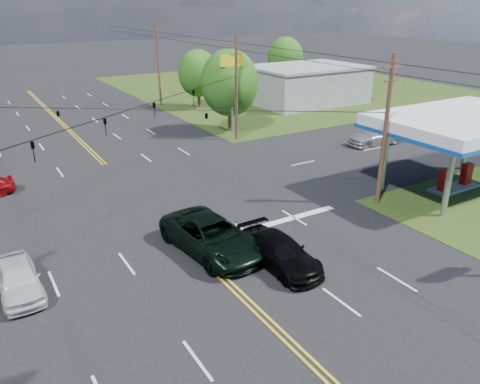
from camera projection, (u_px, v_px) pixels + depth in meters
ground at (139, 197)px, 31.50m from camera, size 280.00×280.00×0.00m
grass_ne at (282, 86)px, 73.64m from camera, size 46.00×48.00×0.03m
stop_bar at (267, 225)px, 27.54m from camera, size 10.00×0.50×0.02m
retail_ne at (305, 85)px, 60.90m from camera, size 14.00×10.00×4.40m
gas_canopy at (465, 124)px, 31.12m from camera, size 12.20×8.20×5.35m
pole_se at (385, 130)px, 28.73m from camera, size 1.60×0.28×9.50m
pole_ne at (236, 88)px, 43.02m from camera, size 1.60×0.28×9.50m
pole_right_far at (158, 64)px, 58.00m from camera, size 1.60×0.28×10.00m
span_wire_signals at (131, 109)px, 29.25m from camera, size 26.00×18.00×1.13m
power_lines at (139, 70)px, 26.68m from camera, size 26.04×100.00×0.64m
tree_right_a at (229, 83)px, 45.89m from camera, size 5.70×5.70×8.18m
tree_right_b at (198, 73)px, 56.86m from camera, size 4.94×4.94×7.09m
tree_far_r at (285, 58)px, 69.87m from camera, size 5.32×5.32×7.63m
pickup_dkgreen at (212, 236)px, 24.31m from camera, size 3.77×6.90×1.83m
suv_black at (280, 252)px, 23.05m from camera, size 2.25×5.26×1.51m
pickup_white at (18, 279)px, 20.84m from camera, size 1.87×4.44×1.50m
sedan_far at (376, 136)px, 43.08m from camera, size 5.81×2.77×1.63m
polesign_ne at (232, 74)px, 43.44m from camera, size 2.11×0.96×7.83m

